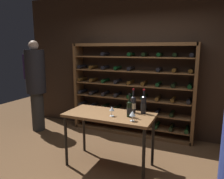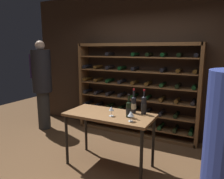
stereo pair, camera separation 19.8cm
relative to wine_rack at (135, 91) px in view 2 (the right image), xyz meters
The scene contains 10 objects.
ground_plane 1.86m from the wine_rack, 83.30° to the right, with size 9.61×9.61×0.00m, color brown.
back_wall 0.61m from the wine_rack, 48.20° to the left, with size 5.62×0.10×2.92m, color #332319.
wine_rack is the anchor object (origin of this frame).
tasting_table 1.37m from the wine_rack, 84.57° to the right, with size 1.31×0.63×0.83m.
person_guest_plum_blouse 2.03m from the wine_rack, 162.02° to the right, with size 0.41×0.41×1.94m.
wine_bottle_black_capsule 1.28m from the wine_rack, 62.76° to the right, with size 0.08×0.08×0.37m.
wine_bottle_green_slim 1.44m from the wine_rack, 72.05° to the right, with size 0.07×0.07×0.33m.
wine_bottle_red_label 1.22m from the wine_rack, 69.53° to the right, with size 0.08×0.08×0.37m.
wine_glass_stemmed_left 1.45m from the wine_rack, 81.87° to the right, with size 0.07×0.07×0.14m.
wine_glass_stemmed_center 1.62m from the wine_rack, 70.45° to the right, with size 0.09×0.09×0.14m.
Camera 2 is at (1.37, -2.44, 1.77)m, focal length 34.39 mm.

